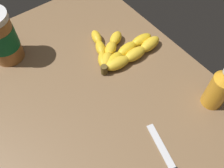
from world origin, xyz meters
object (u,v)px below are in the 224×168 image
(banana_bunch, at_px, (121,51))
(butter_knife, at_px, (172,166))
(honey_bottle, at_px, (220,87))
(peanut_butter_jar, at_px, (1,37))

(banana_bunch, distance_m, butter_knife, 0.37)
(honey_bottle, relative_size, butter_knife, 0.82)
(butter_knife, bearing_deg, honey_bottle, 105.87)
(honey_bottle, bearing_deg, butter_knife, -74.13)
(banana_bunch, xyz_separation_m, peanut_butter_jar, (-0.20, -0.28, 0.06))
(honey_bottle, bearing_deg, peanut_butter_jar, -142.43)
(banana_bunch, relative_size, butter_knife, 1.21)
(peanut_butter_jar, bearing_deg, banana_bunch, 54.22)
(banana_bunch, height_order, honey_bottle, honey_bottle)
(peanut_butter_jar, height_order, honey_bottle, peanut_butter_jar)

